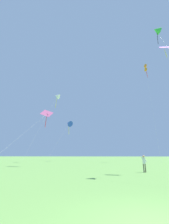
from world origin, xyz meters
The scene contains 7 objects.
kite_green_small centered at (5.12, 11.08, 15.39)m, with size 1.02×8.19×15.91m.
kite_purple_streamer centered at (6.81, 13.40, 14.05)m, with size 1.30×4.99×15.36m.
kite_orange_box centered at (12.09, 39.25, 26.60)m, with size 1.48×7.42×27.79m.
kite_blue_delta centered at (-11.65, 44.33, 11.47)m, with size 5.26×10.09×12.68m.
kite_pink_low centered at (-11.11, 21.72, 8.46)m, with size 4.54×11.00×9.80m.
kite_white_distant centered at (-13.91, 37.44, 18.10)m, with size 4.78×10.72×19.03m.
person_in_red_shirt centered at (2.99, 13.61, 1.06)m, with size 0.57×0.24×1.76m.
Camera 1 is at (-1.43, -4.80, 1.78)m, focal length 25.70 mm.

